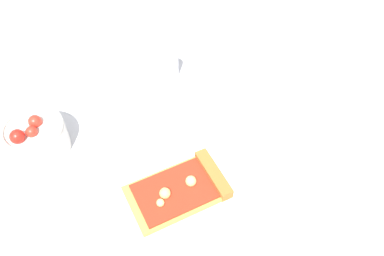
{
  "coord_description": "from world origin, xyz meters",
  "views": [
    {
      "loc": [
        -0.1,
        -0.33,
        0.58
      ],
      "look_at": [
        0.09,
        0.08,
        0.03
      ],
      "focal_mm": 38.51,
      "sensor_mm": 36.0,
      "label": 1
    }
  ],
  "objects_px": {
    "plate": "(183,207)",
    "pepper_shaker": "(170,62)",
    "pizza_slice_main": "(183,188)",
    "soda_glass": "(233,102)",
    "paper_napkin": "(335,151)",
    "salad_bowl": "(36,137)"
  },
  "relations": [
    {
      "from": "plate",
      "to": "pepper_shaker",
      "type": "distance_m",
      "value": 0.31
    },
    {
      "from": "plate",
      "to": "pizza_slice_main",
      "type": "relative_size",
      "value": 1.45
    },
    {
      "from": "plate",
      "to": "salad_bowl",
      "type": "distance_m",
      "value": 0.28
    },
    {
      "from": "pepper_shaker",
      "to": "plate",
      "type": "bearing_deg",
      "value": -110.32
    },
    {
      "from": "soda_glass",
      "to": "salad_bowl",
      "type": "bearing_deg",
      "value": 163.17
    },
    {
      "from": "salad_bowl",
      "to": "paper_napkin",
      "type": "bearing_deg",
      "value": -26.39
    },
    {
      "from": "salad_bowl",
      "to": "soda_glass",
      "type": "xyz_separation_m",
      "value": [
        0.33,
        -0.1,
        0.03
      ]
    },
    {
      "from": "pizza_slice_main",
      "to": "paper_napkin",
      "type": "xyz_separation_m",
      "value": [
        0.28,
        -0.04,
        -0.02
      ]
    },
    {
      "from": "plate",
      "to": "soda_glass",
      "type": "height_order",
      "value": "soda_glass"
    },
    {
      "from": "paper_napkin",
      "to": "pepper_shaker",
      "type": "bearing_deg",
      "value": 121.02
    },
    {
      "from": "salad_bowl",
      "to": "pepper_shaker",
      "type": "height_order",
      "value": "salad_bowl"
    },
    {
      "from": "pizza_slice_main",
      "to": "salad_bowl",
      "type": "xyz_separation_m",
      "value": [
        -0.19,
        0.19,
        0.01
      ]
    },
    {
      "from": "pizza_slice_main",
      "to": "soda_glass",
      "type": "relative_size",
      "value": 1.15
    },
    {
      "from": "paper_napkin",
      "to": "pizza_slice_main",
      "type": "bearing_deg",
      "value": 172.37
    },
    {
      "from": "pizza_slice_main",
      "to": "pepper_shaker",
      "type": "distance_m",
      "value": 0.28
    },
    {
      "from": "soda_glass",
      "to": "plate",
      "type": "bearing_deg",
      "value": -142.23
    },
    {
      "from": "pizza_slice_main",
      "to": "paper_napkin",
      "type": "relative_size",
      "value": 0.96
    },
    {
      "from": "plate",
      "to": "pizza_slice_main",
      "type": "xyz_separation_m",
      "value": [
        0.01,
        0.02,
        0.01
      ]
    },
    {
      "from": "pizza_slice_main",
      "to": "salad_bowl",
      "type": "relative_size",
      "value": 1.46
    },
    {
      "from": "plate",
      "to": "pepper_shaker",
      "type": "bearing_deg",
      "value": 69.68
    },
    {
      "from": "salad_bowl",
      "to": "paper_napkin",
      "type": "xyz_separation_m",
      "value": [
        0.46,
        -0.23,
        -0.03
      ]
    },
    {
      "from": "plate",
      "to": "paper_napkin",
      "type": "relative_size",
      "value": 1.4
    }
  ]
}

